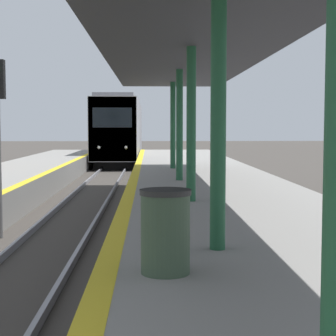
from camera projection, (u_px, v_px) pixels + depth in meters
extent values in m
cube|color=black|center=(121.00, 158.00, 42.07)|extent=(2.42, 16.90, 0.55)
cube|color=#99999E|center=(121.00, 129.00, 41.91)|extent=(2.85, 18.77, 3.84)
cube|color=yellow|center=(112.00, 129.00, 32.63)|extent=(2.79, 0.16, 3.77)
cube|color=black|center=(112.00, 118.00, 32.52)|extent=(2.28, 0.06, 1.15)
cube|color=slate|center=(121.00, 101.00, 41.76)|extent=(2.42, 17.84, 0.24)
sphere|color=white|center=(99.00, 147.00, 32.62)|extent=(0.18, 0.18, 0.18)
sphere|color=white|center=(126.00, 147.00, 32.67)|extent=(0.18, 0.18, 0.18)
cylinder|color=#1E5133|center=(218.00, 123.00, 7.69)|extent=(0.22, 0.22, 3.50)
cylinder|color=#1E5133|center=(191.00, 125.00, 12.72)|extent=(0.22, 0.22, 3.50)
cylinder|color=#1E5133|center=(179.00, 125.00, 17.75)|extent=(0.22, 0.22, 3.50)
cylinder|color=#1E5133|center=(173.00, 125.00, 22.78)|extent=(0.22, 0.22, 3.50)
cube|color=#2D2D33|center=(191.00, 42.00, 12.58)|extent=(4.27, 25.23, 0.20)
cylinder|color=#384C38|center=(165.00, 234.00, 6.50)|extent=(0.57, 0.57, 0.92)
cylinder|color=#262626|center=(165.00, 192.00, 6.47)|extent=(0.60, 0.60, 0.06)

